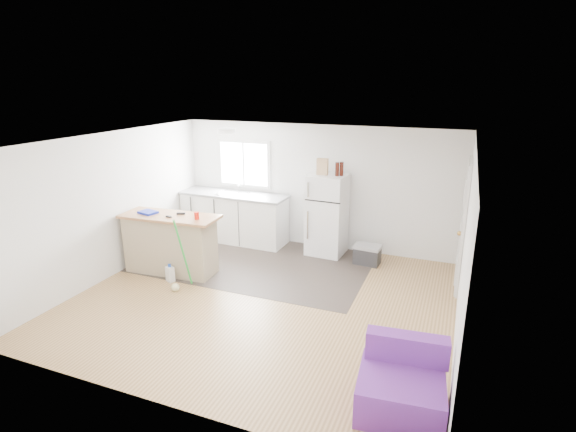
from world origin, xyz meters
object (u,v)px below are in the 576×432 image
at_px(mop, 178,277).
at_px(blue_tray, 148,212).
at_px(refrigerator, 327,215).
at_px(purple_seat, 401,386).
at_px(red_cup, 197,216).
at_px(peninsula, 171,243).
at_px(bottle_left, 337,169).
at_px(bottle_right, 342,169).
at_px(cooler, 367,254).
at_px(kitchen_cabinets, 234,217).
at_px(cardboard_box, 322,167).
at_px(cleaner_jug, 170,274).

relative_size(mop, blue_tray, 4.03).
xyz_separation_m(refrigerator, purple_seat, (1.95, -3.80, -0.51)).
xyz_separation_m(mop, red_cup, (0.05, 0.56, 0.85)).
bearing_deg(red_cup, mop, -94.92).
bearing_deg(peninsula, bottle_left, 32.77).
relative_size(refrigerator, blue_tray, 5.11).
relative_size(mop, bottle_right, 4.83).
distance_m(peninsula, refrigerator, 2.89).
distance_m(cooler, bottle_right, 1.61).
relative_size(kitchen_cabinets, refrigerator, 1.47).
xyz_separation_m(cooler, cardboard_box, (-0.94, 0.20, 1.50)).
xyz_separation_m(refrigerator, mop, (-1.71, -2.40, -0.53)).
bearing_deg(mop, red_cup, 94.99).
height_order(cardboard_box, bottle_right, cardboard_box).
xyz_separation_m(cleaner_jug, bottle_right, (2.27, 2.18, 1.52)).
distance_m(purple_seat, cardboard_box, 4.51).
bearing_deg(mop, bottle_right, 60.88).
xyz_separation_m(red_cup, bottle_left, (1.84, 1.80, 0.57)).
distance_m(purple_seat, bottle_right, 4.40).
relative_size(bottle_left, bottle_right, 1.00).
xyz_separation_m(refrigerator, bottle_right, (0.25, 0.01, 0.89)).
relative_size(mop, cardboard_box, 4.03).
height_order(cooler, bottle_right, bottle_right).
relative_size(mop, red_cup, 10.07).
distance_m(blue_tray, bottle_right, 3.47).
xyz_separation_m(refrigerator, cooler, (0.84, -0.24, -0.58)).
bearing_deg(red_cup, blue_tray, -178.70).
xyz_separation_m(blue_tray, bottle_right, (2.86, 1.87, 0.61)).
relative_size(kitchen_cabinets, mop, 1.86).
distance_m(cardboard_box, bottle_right, 0.35).
relative_size(refrigerator, bottle_right, 6.13).
distance_m(cooler, cardboard_box, 1.78).
bearing_deg(refrigerator, kitchen_cabinets, -176.61).
xyz_separation_m(kitchen_cabinets, blue_tray, (-0.64, -1.85, 0.54)).
bearing_deg(bottle_left, cooler, -16.32).
xyz_separation_m(cardboard_box, bottle_left, (0.28, -0.00, -0.02)).
bearing_deg(peninsula, refrigerator, 35.63).
distance_m(purple_seat, blue_tray, 5.01).
height_order(purple_seat, blue_tray, blue_tray).
bearing_deg(purple_seat, refrigerator, 111.67).
xyz_separation_m(cooler, bottle_right, (-0.60, 0.25, 1.48)).
relative_size(peninsula, mop, 1.41).
xyz_separation_m(peninsula, cooler, (3.07, 1.58, -0.34)).
bearing_deg(cardboard_box, cleaner_jug, -132.12).
xyz_separation_m(peninsula, mop, (0.52, -0.58, -0.29)).
distance_m(mop, blue_tray, 1.33).
bearing_deg(cooler, peninsula, -147.95).
xyz_separation_m(peninsula, blue_tray, (-0.38, -0.04, 0.52)).
height_order(kitchen_cabinets, mop, kitchen_cabinets).
distance_m(kitchen_cabinets, purple_seat, 5.45).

